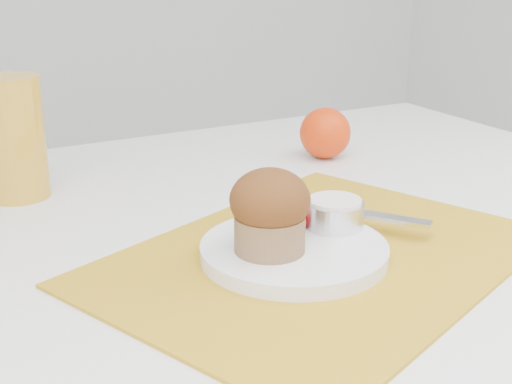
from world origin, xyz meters
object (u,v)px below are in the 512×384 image
orange (325,133)px  muffin (270,211)px  juice_glass (14,138)px  plate (294,251)px

orange → muffin: muffin is taller
orange → muffin: size_ratio=0.91×
orange → juice_glass: 0.44m
orange → muffin: bearing=-131.6°
plate → muffin: bearing=-177.1°
plate → orange: 0.38m
plate → orange: size_ratio=2.50×
muffin → orange: bearing=48.4°
plate → orange: (0.23, 0.29, 0.03)m
plate → muffin: size_ratio=2.27×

